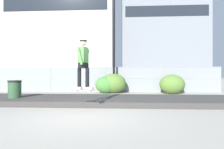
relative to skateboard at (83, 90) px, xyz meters
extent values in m
plane|color=#9E998E|center=(0.07, -0.57, -0.78)|extent=(120.00, 120.00, 0.00)
cube|color=#3D3A38|center=(0.07, 2.22, -0.66)|extent=(14.73, 2.95, 0.24)
cube|color=#9E5B33|center=(0.00, 0.00, 0.00)|extent=(0.82, 0.41, 0.02)
cylinder|color=silver|center=(0.27, 0.02, -0.03)|extent=(0.06, 0.04, 0.05)
cylinder|color=silver|center=(0.23, -0.16, -0.03)|extent=(0.06, 0.04, 0.05)
cylinder|color=silver|center=(-0.23, 0.16, -0.03)|extent=(0.06, 0.04, 0.05)
cylinder|color=silver|center=(-0.27, -0.02, -0.03)|extent=(0.06, 0.04, 0.05)
cube|color=#99999E|center=(0.25, -0.07, -0.01)|extent=(0.09, 0.15, 0.01)
cube|color=#99999E|center=(-0.25, 0.07, -0.01)|extent=(0.09, 0.15, 0.01)
cube|color=#B2ADA8|center=(0.21, -0.06, 0.06)|extent=(0.30, 0.17, 0.09)
cube|color=#B2ADA8|center=(-0.21, 0.06, 0.06)|extent=(0.30, 0.17, 0.09)
cylinder|color=black|center=(0.15, -0.04, 0.43)|extent=(0.13, 0.13, 0.65)
cylinder|color=black|center=(-0.15, 0.04, 0.43)|extent=(0.13, 0.13, 0.65)
cube|color=black|center=(0.00, 0.00, 0.84)|extent=(0.32, 0.39, 0.18)
cube|color=#4C7F3F|center=(0.00, 0.00, 1.20)|extent=(0.31, 0.43, 0.54)
cylinder|color=#4C7F3F|center=(0.07, 0.24, 1.14)|extent=(0.25, 0.15, 0.58)
cylinder|color=#4C7F3F|center=(-0.07, -0.24, 1.14)|extent=(0.25, 0.15, 0.58)
sphere|color=tan|center=(0.00, 0.00, 1.62)|extent=(0.21, 0.21, 0.21)
cylinder|color=black|center=(0.00, 0.00, 1.68)|extent=(0.24, 0.24, 0.05)
cylinder|color=gray|center=(-4.06, 7.29, 0.15)|extent=(0.06, 0.06, 1.85)
cylinder|color=gray|center=(0.07, 7.29, 0.15)|extent=(0.06, 0.06, 1.85)
cylinder|color=gray|center=(4.20, 7.29, 0.15)|extent=(0.06, 0.06, 1.85)
cylinder|color=gray|center=(8.33, 7.29, 0.15)|extent=(0.06, 0.06, 1.85)
cylinder|color=gray|center=(0.07, 7.29, 1.03)|extent=(16.53, 0.04, 0.04)
cylinder|color=gray|center=(0.07, 7.29, 0.24)|extent=(16.53, 0.04, 0.04)
cylinder|color=gray|center=(0.07, 7.29, -0.72)|extent=(16.53, 0.04, 0.04)
cube|color=gray|center=(0.07, 7.29, 0.15)|extent=(16.53, 0.01, 1.85)
cylinder|color=black|center=(0.74, 6.64, 2.88)|extent=(0.16, 0.16, 7.32)
cube|color=#474C54|center=(-5.23, 10.14, -0.11)|extent=(4.56, 2.23, 0.70)
cube|color=#23282D|center=(-5.43, 10.16, 0.56)|extent=(2.35, 1.81, 0.64)
cylinder|color=black|center=(-3.78, 10.85, -0.46)|extent=(0.66, 0.30, 0.64)
cylinder|color=black|center=(-3.95, 9.15, -0.46)|extent=(0.66, 0.30, 0.64)
cylinder|color=black|center=(-6.50, 11.12, -0.46)|extent=(0.66, 0.30, 0.64)
cylinder|color=black|center=(-6.67, 9.42, -0.46)|extent=(0.66, 0.30, 0.64)
cube|color=silver|center=(0.49, 10.00, -0.11)|extent=(4.54, 2.18, 0.70)
cube|color=#23282D|center=(0.29, 9.98, 0.56)|extent=(2.33, 1.79, 0.64)
cylinder|color=black|center=(1.78, 10.97, -0.46)|extent=(0.66, 0.30, 0.64)
cylinder|color=black|center=(1.93, 9.27, -0.46)|extent=(0.66, 0.30, 0.64)
cylinder|color=black|center=(-0.94, 10.73, -0.46)|extent=(0.66, 0.30, 0.64)
cylinder|color=black|center=(-0.79, 9.03, -0.46)|extent=(0.66, 0.30, 0.64)
cube|color=#566B4C|center=(6.84, 10.46, -0.11)|extent=(4.41, 1.83, 0.70)
cube|color=#23282D|center=(6.64, 10.46, 0.56)|extent=(2.21, 1.61, 0.64)
cylinder|color=black|center=(8.21, 11.31, -0.46)|extent=(0.64, 0.24, 0.64)
cylinder|color=black|center=(8.20, 9.60, -0.46)|extent=(0.64, 0.24, 0.64)
cylinder|color=black|center=(5.48, 11.32, -0.46)|extent=(0.64, 0.24, 0.64)
cylinder|color=black|center=(5.47, 9.61, -0.46)|extent=(0.64, 0.24, 0.64)
cube|color=#B2AFA8|center=(-12.28, 35.00, 11.55)|extent=(23.08, 10.08, 24.66)
cube|color=#1E232B|center=(-12.28, 29.94, 14.51)|extent=(21.23, 0.04, 2.50)
cube|color=slate|center=(11.34, 43.67, 11.92)|extent=(20.38, 14.50, 25.39)
cube|color=#1E232B|center=(11.34, 36.40, 14.96)|extent=(18.75, 0.04, 2.50)
ellipsoid|color=#477F38|center=(0.21, 6.46, -0.20)|extent=(1.51, 1.23, 1.17)
ellipsoid|color=#567A33|center=(0.71, 6.60, -0.10)|extent=(1.75, 1.43, 1.35)
ellipsoid|color=#567A33|center=(4.65, 6.24, -0.14)|extent=(1.66, 1.36, 1.28)
cylinder|color=#2D5133|center=(-3.59, 1.90, -0.30)|extent=(0.56, 0.56, 0.95)
cylinder|color=black|center=(-3.59, 1.90, 0.21)|extent=(0.59, 0.59, 0.08)
camera|label=1|loc=(1.36, -6.29, 0.54)|focal=29.65mm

